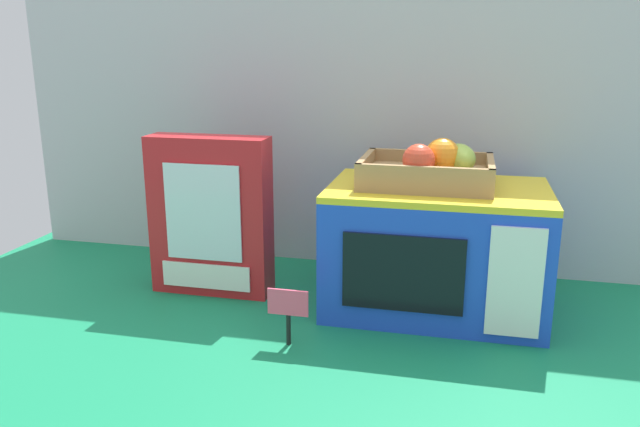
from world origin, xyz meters
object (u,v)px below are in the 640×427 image
object	(u,v)px
toy_microwave	(436,248)
price_sign	(288,308)
cookie_set_box	(211,216)
food_groups_crate	(430,169)

from	to	relation	value
toy_microwave	price_sign	size ratio (longest dim) A/B	4.02
toy_microwave	cookie_set_box	bearing A→B (deg)	-177.75
food_groups_crate	price_sign	bearing A→B (deg)	-134.05
toy_microwave	food_groups_crate	bearing A→B (deg)	168.41
food_groups_crate	cookie_set_box	distance (m)	0.44
toy_microwave	cookie_set_box	xyz separation A→B (m)	(-0.45, -0.02, 0.04)
toy_microwave	price_sign	world-z (taller)	toy_microwave
food_groups_crate	price_sign	world-z (taller)	food_groups_crate
toy_microwave	price_sign	distance (m)	0.32
toy_microwave	price_sign	bearing A→B (deg)	-136.70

